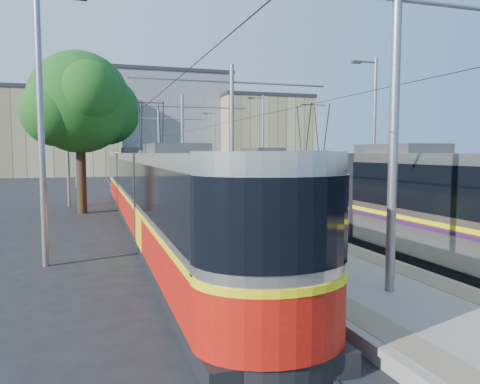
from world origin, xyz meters
name	(u,v)px	position (x,y,z in m)	size (l,w,h in m)	color
ground	(308,263)	(0.00, 0.00, 0.00)	(160.00, 160.00, 0.00)	black
platform	(192,202)	(0.00, 17.00, 0.15)	(4.00, 50.00, 0.30)	gray
tactile_strip_left	(170,200)	(-1.45, 17.00, 0.30)	(0.70, 50.00, 0.01)	gray
tactile_strip_right	(214,199)	(1.45, 17.00, 0.30)	(0.70, 50.00, 0.01)	gray
rails	(192,204)	(0.00, 17.00, 0.02)	(8.71, 70.00, 0.03)	gray
track_arrow	(219,306)	(-3.60, -3.00, 0.01)	(1.20, 5.00, 0.01)	silver
tram_left	(152,189)	(-3.60, 8.45, 1.71)	(2.43, 30.83, 5.50)	black
tram_right	(312,184)	(3.60, 7.06, 1.86)	(2.43, 32.30, 5.50)	black
catenary	(201,132)	(0.00, 14.15, 4.52)	(9.20, 70.00, 7.00)	gray
street_lamps	(180,140)	(0.00, 21.00, 4.18)	(15.18, 38.22, 8.00)	gray
shelter	(205,182)	(0.75, 16.39, 1.43)	(0.86, 1.11, 2.15)	black
tree	(86,105)	(-6.31, 14.57, 5.90)	(6.01, 5.56, 8.73)	#382314
building_left	(62,133)	(-10.00, 60.00, 6.09)	(16.32, 12.24, 12.17)	tan
building_centre	(168,124)	(6.00, 64.00, 7.92)	(18.36, 14.28, 15.81)	gray
building_right	(262,135)	(20.00, 58.00, 6.12)	(14.28, 10.20, 12.22)	tan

